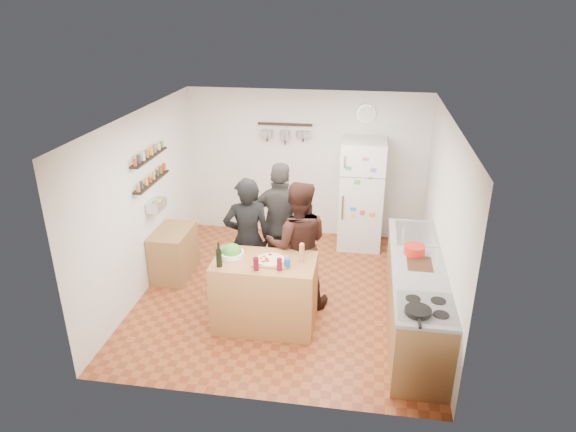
% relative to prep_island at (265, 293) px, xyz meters
% --- Properties ---
extents(room_shell, '(4.20, 4.20, 4.20)m').
position_rel_prep_island_xyz_m(room_shell, '(0.16, 1.14, 0.79)').
color(room_shell, brown).
rests_on(room_shell, ground).
extents(prep_island, '(1.25, 0.72, 0.91)m').
position_rel_prep_island_xyz_m(prep_island, '(0.00, 0.00, 0.00)').
color(prep_island, '#A76B3D').
rests_on(prep_island, floor).
extents(pizza_board, '(0.42, 0.34, 0.02)m').
position_rel_prep_island_xyz_m(pizza_board, '(0.08, -0.02, 0.47)').
color(pizza_board, olive).
rests_on(pizza_board, prep_island).
extents(pizza, '(0.34, 0.34, 0.02)m').
position_rel_prep_island_xyz_m(pizza, '(0.08, -0.02, 0.48)').
color(pizza, beige).
rests_on(pizza, pizza_board).
extents(salad_bowl, '(0.30, 0.30, 0.06)m').
position_rel_prep_island_xyz_m(salad_bowl, '(-0.42, 0.05, 0.49)').
color(salad_bowl, white).
rests_on(salad_bowl, prep_island).
extents(wine_bottle, '(0.07, 0.07, 0.22)m').
position_rel_prep_island_xyz_m(wine_bottle, '(-0.50, -0.22, 0.56)').
color(wine_bottle, black).
rests_on(wine_bottle, prep_island).
extents(wine_glass_near, '(0.07, 0.07, 0.16)m').
position_rel_prep_island_xyz_m(wine_glass_near, '(-0.05, -0.24, 0.53)').
color(wine_glass_near, '#520715').
rests_on(wine_glass_near, prep_island).
extents(wine_glass_far, '(0.06, 0.06, 0.15)m').
position_rel_prep_island_xyz_m(wine_glass_far, '(0.22, -0.20, 0.53)').
color(wine_glass_far, '#600819').
rests_on(wine_glass_far, prep_island).
extents(pepper_mill, '(0.06, 0.06, 0.20)m').
position_rel_prep_island_xyz_m(pepper_mill, '(0.45, 0.05, 0.56)').
color(pepper_mill, '#AD7548').
rests_on(pepper_mill, prep_island).
extents(salt_canister, '(0.07, 0.07, 0.12)m').
position_rel_prep_island_xyz_m(salt_canister, '(0.30, -0.12, 0.51)').
color(salt_canister, '#1B4999').
rests_on(salt_canister, prep_island).
extents(person_left, '(0.73, 0.58, 1.74)m').
position_rel_prep_island_xyz_m(person_left, '(-0.35, 0.62, 0.42)').
color(person_left, black).
rests_on(person_left, floor).
extents(person_center, '(0.93, 0.77, 1.75)m').
position_rel_prep_island_xyz_m(person_center, '(0.33, 0.56, 0.42)').
color(person_center, black).
rests_on(person_center, floor).
extents(person_back, '(1.09, 0.47, 1.83)m').
position_rel_prep_island_xyz_m(person_back, '(0.04, 1.02, 0.46)').
color(person_back, '#2B2826').
rests_on(person_back, floor).
extents(counter_run, '(0.63, 2.63, 0.90)m').
position_rel_prep_island_xyz_m(counter_run, '(1.86, 0.20, -0.01)').
color(counter_run, '#9E7042').
rests_on(counter_run, floor).
extents(stove_top, '(0.60, 0.62, 0.02)m').
position_rel_prep_island_xyz_m(stove_top, '(1.86, -0.75, 0.46)').
color(stove_top, white).
rests_on(stove_top, counter_run).
extents(skillet, '(0.27, 0.27, 0.05)m').
position_rel_prep_island_xyz_m(skillet, '(1.76, -0.88, 0.49)').
color(skillet, black).
rests_on(skillet, stove_top).
extents(sink, '(0.50, 0.80, 0.03)m').
position_rel_prep_island_xyz_m(sink, '(1.86, 1.05, 0.46)').
color(sink, silver).
rests_on(sink, counter_run).
extents(cutting_board, '(0.30, 0.40, 0.02)m').
position_rel_prep_island_xyz_m(cutting_board, '(1.86, 0.19, 0.46)').
color(cutting_board, brown).
rests_on(cutting_board, counter_run).
extents(red_bowl, '(0.26, 0.26, 0.11)m').
position_rel_prep_island_xyz_m(red_bowl, '(1.81, 0.46, 0.52)').
color(red_bowl, red).
rests_on(red_bowl, counter_run).
extents(fridge, '(0.70, 0.68, 1.80)m').
position_rel_prep_island_xyz_m(fridge, '(1.11, 2.50, 0.45)').
color(fridge, white).
rests_on(fridge, floor).
extents(wall_clock, '(0.30, 0.03, 0.30)m').
position_rel_prep_island_xyz_m(wall_clock, '(1.11, 2.83, 1.69)').
color(wall_clock, silver).
rests_on(wall_clock, back_wall).
extents(spice_shelf_lower, '(0.12, 1.00, 0.02)m').
position_rel_prep_island_xyz_m(spice_shelf_lower, '(-1.77, 0.95, 1.04)').
color(spice_shelf_lower, black).
rests_on(spice_shelf_lower, left_wall).
extents(spice_shelf_upper, '(0.12, 1.00, 0.02)m').
position_rel_prep_island_xyz_m(spice_shelf_upper, '(-1.77, 0.95, 1.40)').
color(spice_shelf_upper, black).
rests_on(spice_shelf_upper, left_wall).
extents(produce_basket, '(0.18, 0.35, 0.14)m').
position_rel_prep_island_xyz_m(produce_basket, '(-1.74, 0.95, 0.69)').
color(produce_basket, silver).
rests_on(produce_basket, left_wall).
extents(side_table, '(0.50, 0.80, 0.73)m').
position_rel_prep_island_xyz_m(side_table, '(-1.58, 1.02, -0.09)').
color(side_table, olive).
rests_on(side_table, floor).
extents(pot_rack, '(0.90, 0.04, 0.04)m').
position_rel_prep_island_xyz_m(pot_rack, '(-0.19, 2.75, 1.49)').
color(pot_rack, black).
rests_on(pot_rack, back_wall).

